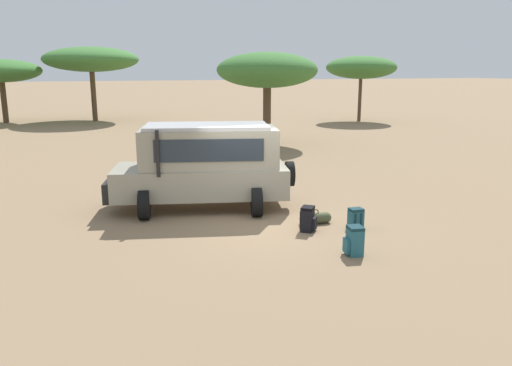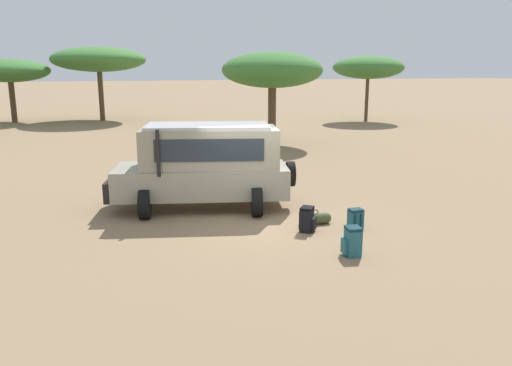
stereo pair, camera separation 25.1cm
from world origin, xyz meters
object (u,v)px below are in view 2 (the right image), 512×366
Objects in this scene: backpack_beside_front_wheel at (352,242)px; backpack_near_rear_wheel at (307,220)px; acacia_tree_distant_right at (368,68)px; backpack_cluster_center at (355,219)px; duffel_bag_low_black_case at (315,219)px; acacia_tree_far_right at (272,70)px; acacia_tree_centre_back at (10,71)px; acacia_tree_right_mid at (99,60)px; safari_vehicle at (205,164)px.

backpack_near_rear_wheel is at bearing 96.82° from backpack_beside_front_wheel.
backpack_beside_front_wheel is 0.12× the size of acacia_tree_distant_right.
backpack_cluster_center is at bearing 57.75° from backpack_beside_front_wheel.
acacia_tree_far_right reaches higher than duffel_bag_low_black_case.
backpack_near_rear_wheel is 0.12× the size of acacia_tree_distant_right.
acacia_tree_right_mid is (6.35, -0.92, 0.84)m from acacia_tree_centre_back.
acacia_tree_distant_right reaches higher than backpack_near_rear_wheel.
backpack_beside_front_wheel is at bearing -104.94° from acacia_tree_far_right.
safari_vehicle is at bearing -131.33° from acacia_tree_distant_right.
backpack_beside_front_wheel is at bearing -121.96° from acacia_tree_distant_right.
acacia_tree_far_right is 0.98× the size of acacia_tree_distant_right.
backpack_beside_front_wheel is at bearing -95.92° from duffel_bag_low_black_case.
duffel_bag_low_black_case is 32.44m from acacia_tree_centre_back.
backpack_beside_front_wheel reaches higher than duffel_bag_low_black_case.
acacia_tree_right_mid is at bearing 98.98° from backpack_cluster_center.
backpack_beside_front_wheel is at bearing -83.24° from acacia_tree_right_mid.
acacia_tree_distant_right reaches higher than safari_vehicle.
acacia_tree_right_mid is at bearing 97.73° from duffel_bag_low_black_case.
safari_vehicle is 8.43× the size of backpack_beside_front_wheel.
safari_vehicle reaches higher than backpack_near_rear_wheel.
acacia_tree_far_right is at bearing 77.26° from backpack_cluster_center.
safari_vehicle is at bearing 134.25° from backpack_cluster_center.
backpack_cluster_center is at bearing -70.36° from acacia_tree_centre_back.
acacia_tree_distant_right reaches higher than acacia_tree_centre_back.
acacia_tree_far_right is at bearing -141.87° from acacia_tree_distant_right.
backpack_cluster_center is (3.10, -3.18, -1.04)m from safari_vehicle.
acacia_tree_right_mid reaches higher than acacia_tree_far_right.
backpack_beside_front_wheel reaches higher than backpack_cluster_center.
duffel_bag_low_black_case is 27.25m from acacia_tree_distant_right.
acacia_tree_centre_back is (-11.14, 31.22, 3.53)m from backpack_cluster_center.
backpack_near_rear_wheel is 32.73m from acacia_tree_centre_back.
acacia_tree_right_mid is (-3.78, 31.90, 4.32)m from backpack_beside_front_wheel.
backpack_near_rear_wheel is 27.88m from acacia_tree_distant_right.
safari_vehicle is 6.29× the size of duffel_bag_low_black_case.
acacia_tree_right_mid is at bearing 96.75° from backpack_near_rear_wheel.
acacia_tree_distant_right is at bearing -17.81° from acacia_tree_centre_back.
backpack_beside_front_wheel is at bearing -66.40° from safari_vehicle.
backpack_cluster_center is 15.10m from acacia_tree_far_right.
safari_vehicle is 8.68× the size of backpack_near_rear_wheel.
backpack_beside_front_wheel is 34.53m from acacia_tree_centre_back.
backpack_beside_front_wheel is 1.89m from backpack_cluster_center.
backpack_near_rear_wheel is 0.72× the size of duffel_bag_low_black_case.
safari_vehicle is at bearing 133.23° from duffel_bag_low_black_case.
safari_vehicle is 4.56m from backpack_cluster_center.
backpack_cluster_center is at bearing -45.75° from safari_vehicle.
acacia_tree_distant_right is (17.46, 19.85, 2.75)m from safari_vehicle.
acacia_tree_right_mid reaches higher than backpack_cluster_center.
backpack_beside_front_wheel is (2.09, -4.78, -0.98)m from safari_vehicle.
acacia_tree_centre_back is (-10.13, 32.82, 3.47)m from backpack_beside_front_wheel.
backpack_near_rear_wheel is at bearing -72.26° from acacia_tree_centre_back.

